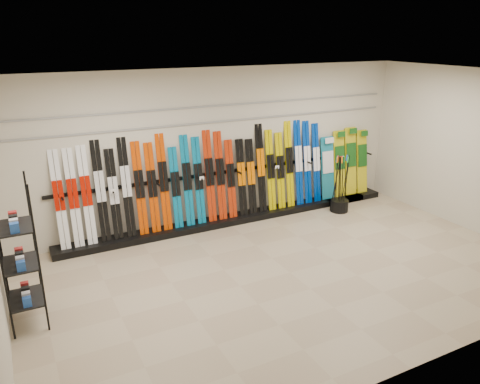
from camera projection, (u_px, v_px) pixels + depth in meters
name	position (u px, v px, depth m)	size (l,w,h in m)	color
floor	(290.00, 273.00, 7.37)	(8.00, 8.00, 0.00)	tan
back_wall	(222.00, 147.00, 8.99)	(8.00, 8.00, 0.00)	beige
right_wall	(476.00, 152.00, 8.61)	(5.00, 5.00, 0.00)	beige
ceiling	(298.00, 78.00, 6.40)	(8.00, 8.00, 0.00)	silver
ski_rack_base	(238.00, 218.00, 9.37)	(8.00, 0.40, 0.12)	black
skis	(203.00, 179.00, 8.85)	(5.37, 0.30, 1.83)	white
snowboards	(345.00, 164.00, 10.34)	(1.26, 0.23, 1.50)	#14728C
accessory_rack	(19.00, 254.00, 5.81)	(0.40, 0.60, 1.95)	black
pole_bin	(339.00, 206.00, 9.87)	(0.38, 0.38, 0.25)	black
ski_poles	(340.00, 184.00, 9.70)	(0.37, 0.27, 1.18)	black
slatwall_rail_0	(222.00, 121.00, 8.81)	(7.60, 0.02, 0.03)	gray
slatwall_rail_1	(222.00, 105.00, 8.71)	(7.60, 0.02, 0.03)	gray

